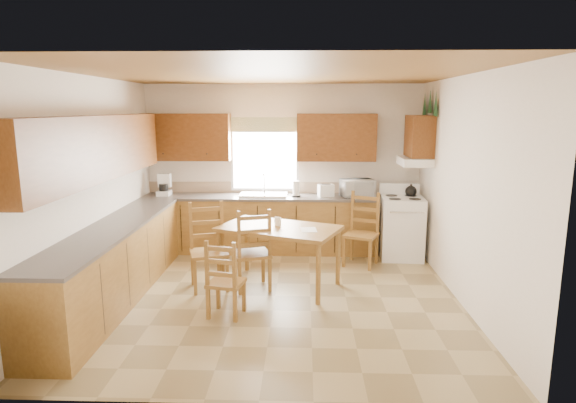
{
  "coord_description": "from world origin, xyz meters",
  "views": [
    {
      "loc": [
        0.35,
        -5.68,
        2.31
      ],
      "look_at": [
        0.15,
        0.3,
        1.15
      ],
      "focal_mm": 30.0,
      "sensor_mm": 36.0,
      "label": 1
    }
  ],
  "objects_px": {
    "chair_near_left": "(226,278)",
    "chair_near_right": "(252,249)",
    "chair_far_right": "(361,230)",
    "microwave": "(357,188)",
    "stove": "(402,228)",
    "dining_table": "(279,257)",
    "chair_far_left": "(209,247)"
  },
  "relations": [
    {
      "from": "chair_far_left",
      "to": "dining_table",
      "type": "bearing_deg",
      "value": -10.0
    },
    {
      "from": "chair_near_left",
      "to": "chair_far_right",
      "type": "height_order",
      "value": "chair_far_right"
    },
    {
      "from": "chair_near_left",
      "to": "chair_far_right",
      "type": "bearing_deg",
      "value": -121.53
    },
    {
      "from": "stove",
      "to": "chair_far_left",
      "type": "height_order",
      "value": "chair_far_left"
    },
    {
      "from": "stove",
      "to": "chair_near_left",
      "type": "relative_size",
      "value": 1.05
    },
    {
      "from": "microwave",
      "to": "chair_far_right",
      "type": "relative_size",
      "value": 0.43
    },
    {
      "from": "chair_near_left",
      "to": "chair_far_right",
      "type": "distance_m",
      "value": 2.51
    },
    {
      "from": "stove",
      "to": "chair_far_left",
      "type": "relative_size",
      "value": 0.85
    },
    {
      "from": "stove",
      "to": "chair_near_right",
      "type": "relative_size",
      "value": 0.88
    },
    {
      "from": "microwave",
      "to": "chair_far_left",
      "type": "height_order",
      "value": "microwave"
    },
    {
      "from": "dining_table",
      "to": "chair_far_right",
      "type": "height_order",
      "value": "chair_far_right"
    },
    {
      "from": "chair_near_left",
      "to": "chair_near_right",
      "type": "xyz_separation_m",
      "value": [
        0.2,
        0.85,
        0.09
      ]
    },
    {
      "from": "dining_table",
      "to": "chair_near_right",
      "type": "xyz_separation_m",
      "value": [
        -0.35,
        -0.09,
        0.13
      ]
    },
    {
      "from": "chair_far_left",
      "to": "chair_far_right",
      "type": "relative_size",
      "value": 1.02
    },
    {
      "from": "stove",
      "to": "chair_far_left",
      "type": "bearing_deg",
      "value": -148.9
    },
    {
      "from": "stove",
      "to": "chair_far_right",
      "type": "distance_m",
      "value": 0.8
    },
    {
      "from": "chair_near_right",
      "to": "chair_far_right",
      "type": "bearing_deg",
      "value": -165.38
    },
    {
      "from": "microwave",
      "to": "dining_table",
      "type": "bearing_deg",
      "value": -140.41
    },
    {
      "from": "chair_far_right",
      "to": "stove",
      "type": "bearing_deg",
      "value": 54.43
    },
    {
      "from": "chair_near_right",
      "to": "chair_far_right",
      "type": "distance_m",
      "value": 1.81
    },
    {
      "from": "microwave",
      "to": "chair_near_left",
      "type": "bearing_deg",
      "value": -138.04
    },
    {
      "from": "dining_table",
      "to": "chair_far_left",
      "type": "distance_m",
      "value": 0.92
    },
    {
      "from": "dining_table",
      "to": "chair_far_right",
      "type": "bearing_deg",
      "value": 59.73
    },
    {
      "from": "chair_near_left",
      "to": "chair_far_left",
      "type": "distance_m",
      "value": 0.9
    },
    {
      "from": "dining_table",
      "to": "chair_far_left",
      "type": "bearing_deg",
      "value": -149.91
    },
    {
      "from": "stove",
      "to": "dining_table",
      "type": "relative_size",
      "value": 0.63
    },
    {
      "from": "chair_near_right",
      "to": "chair_far_right",
      "type": "relative_size",
      "value": 0.99
    },
    {
      "from": "chair_near_right",
      "to": "stove",
      "type": "bearing_deg",
      "value": -165.89
    },
    {
      "from": "dining_table",
      "to": "chair_far_left",
      "type": "xyz_separation_m",
      "value": [
        -0.9,
        -0.12,
        0.15
      ]
    },
    {
      "from": "chair_near_left",
      "to": "dining_table",
      "type": "bearing_deg",
      "value": -108.56
    },
    {
      "from": "chair_far_left",
      "to": "stove",
      "type": "bearing_deg",
      "value": 9.74
    },
    {
      "from": "chair_far_left",
      "to": "chair_far_right",
      "type": "xyz_separation_m",
      "value": [
        2.07,
        1.01,
        -0.01
      ]
    }
  ]
}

